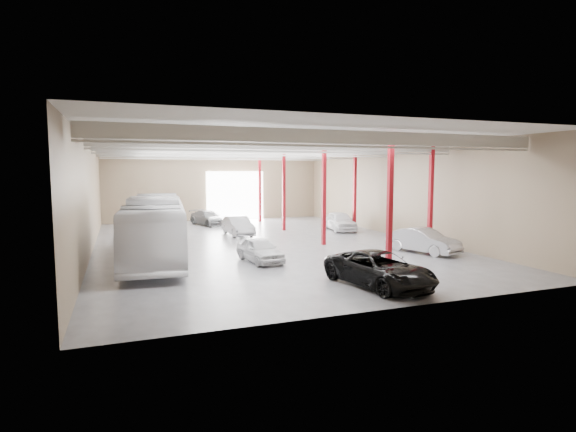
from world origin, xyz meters
TOP-DOWN VIEW (x-y plane):
  - depot_shell at (0.13, 0.48)m, footprint 22.12×32.12m
  - coach_bus at (-7.41, -3.32)m, footprint 4.35×13.36m
  - black_sedan at (1.36, -13.00)m, footprint 3.48×5.86m
  - car_row_a at (-2.00, -6.00)m, footprint 2.07×4.13m
  - car_row_b at (-0.61, 4.50)m, footprint 1.72×4.57m
  - car_row_c at (-1.57, 12.00)m, footprint 3.31×5.01m
  - car_right_near at (8.30, -6.93)m, footprint 3.00×4.90m
  - car_right_far at (8.30, 4.32)m, footprint 2.62×4.96m

SIDE VIEW (x-z plane):
  - car_row_a at x=-2.00m, z-range 0.00..1.35m
  - car_row_c at x=-1.57m, z-range 0.00..1.35m
  - car_row_b at x=-0.61m, z-range 0.00..1.49m
  - car_right_near at x=8.30m, z-range 0.00..1.53m
  - black_sedan at x=1.36m, z-range 0.00..1.53m
  - car_right_far at x=8.30m, z-range 0.00..1.61m
  - coach_bus at x=-7.41m, z-range 0.00..3.65m
  - depot_shell at x=0.13m, z-range 1.44..8.51m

